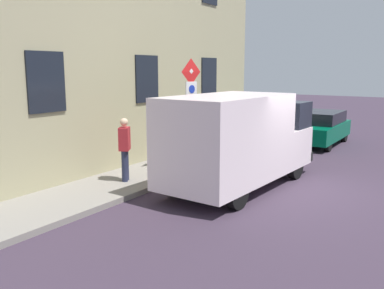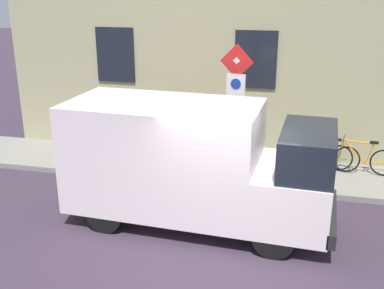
{
  "view_description": "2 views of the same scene",
  "coord_description": "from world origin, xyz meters",
  "px_view_note": "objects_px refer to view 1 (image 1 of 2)",
  "views": [
    {
      "loc": [
        -3.62,
        10.6,
        3.16
      ],
      "look_at": [
        3.09,
        0.37,
        0.93
      ],
      "focal_mm": 39.11,
      "sensor_mm": 36.0,
      "label": 1
    },
    {
      "loc": [
        -7.1,
        -1.14,
        4.7
      ],
      "look_at": [
        2.0,
        0.99,
        1.45
      ],
      "focal_mm": 43.4,
      "sensor_mm": 36.0,
      "label": 2
    }
  ],
  "objects_px": {
    "sign_post_stacked": "(191,101)",
    "bicycle_green": "(193,142)",
    "delivery_van": "(239,138)",
    "bicycle_orange": "(206,139)",
    "parked_hatchback": "(319,127)",
    "pedestrian": "(125,147)"
  },
  "relations": [
    {
      "from": "parked_hatchback",
      "to": "bicycle_green",
      "type": "xyz_separation_m",
      "value": [
        3.08,
        4.93,
        -0.22
      ]
    },
    {
      "from": "sign_post_stacked",
      "to": "pedestrian",
      "type": "height_order",
      "value": "sign_post_stacked"
    },
    {
      "from": "sign_post_stacked",
      "to": "delivery_van",
      "type": "bearing_deg",
      "value": 163.36
    },
    {
      "from": "parked_hatchback",
      "to": "pedestrian",
      "type": "xyz_separation_m",
      "value": [
        2.5,
        9.23,
        0.34
      ]
    },
    {
      "from": "sign_post_stacked",
      "to": "delivery_van",
      "type": "xyz_separation_m",
      "value": [
        -1.9,
        0.57,
        -0.88
      ]
    },
    {
      "from": "bicycle_orange",
      "to": "parked_hatchback",
      "type": "bearing_deg",
      "value": 149.17
    },
    {
      "from": "pedestrian",
      "to": "bicycle_orange",
      "type": "bearing_deg",
      "value": 65.09
    },
    {
      "from": "parked_hatchback",
      "to": "bicycle_orange",
      "type": "distance_m",
      "value": 5.1
    },
    {
      "from": "delivery_van",
      "to": "parked_hatchback",
      "type": "distance_m",
      "value": 7.71
    },
    {
      "from": "parked_hatchback",
      "to": "bicycle_orange",
      "type": "height_order",
      "value": "parked_hatchback"
    },
    {
      "from": "sign_post_stacked",
      "to": "bicycle_orange",
      "type": "relative_size",
      "value": 1.86
    },
    {
      "from": "pedestrian",
      "to": "sign_post_stacked",
      "type": "bearing_deg",
      "value": 39.16
    },
    {
      "from": "bicycle_orange",
      "to": "pedestrian",
      "type": "bearing_deg",
      "value": 12.9
    },
    {
      "from": "parked_hatchback",
      "to": "bicycle_orange",
      "type": "relative_size",
      "value": 2.34
    },
    {
      "from": "bicycle_green",
      "to": "sign_post_stacked",
      "type": "bearing_deg",
      "value": 32.76
    },
    {
      "from": "sign_post_stacked",
      "to": "pedestrian",
      "type": "distance_m",
      "value": 2.51
    },
    {
      "from": "bicycle_green",
      "to": "parked_hatchback",
      "type": "bearing_deg",
      "value": 149.38
    },
    {
      "from": "sign_post_stacked",
      "to": "bicycle_orange",
      "type": "height_order",
      "value": "sign_post_stacked"
    },
    {
      "from": "delivery_van",
      "to": "bicycle_orange",
      "type": "bearing_deg",
      "value": 44.7
    },
    {
      "from": "sign_post_stacked",
      "to": "bicycle_green",
      "type": "height_order",
      "value": "sign_post_stacked"
    },
    {
      "from": "sign_post_stacked",
      "to": "bicycle_green",
      "type": "bearing_deg",
      "value": -58.64
    },
    {
      "from": "delivery_van",
      "to": "pedestrian",
      "type": "distance_m",
      "value": 3.07
    }
  ]
}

